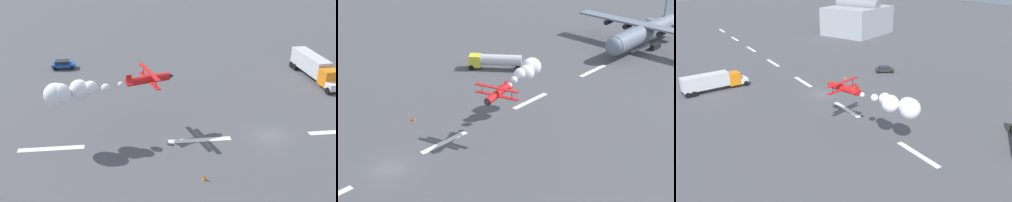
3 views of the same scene
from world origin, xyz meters
TOP-DOWN VIEW (x-y plane):
  - ground_plane at (0.00, 0.00)m, footprint 440.00×440.00m
  - runway_stripe_0 at (-82.87, 0.00)m, footprint 8.00×0.90m
  - runway_stripe_1 at (-64.45, 0.00)m, footprint 8.00×0.90m
  - runway_stripe_2 at (-46.04, 0.00)m, footprint 8.00×0.90m
  - runway_stripe_3 at (-27.62, 0.00)m, footprint 8.00×0.90m
  - runway_stripe_4 at (-9.21, 0.00)m, footprint 8.00×0.90m
  - runway_stripe_5 at (9.21, 0.00)m, footprint 8.00×0.90m
  - runway_stripe_6 at (27.62, 0.00)m, footprint 8.00×0.90m
  - stunt_biplane_red at (24.03, -1.83)m, footprint 16.13×8.04m
  - semi_truck_orange at (-13.73, -18.16)m, footprint 4.19×13.36m
  - airport_staff_sedan at (-5.37, 19.95)m, footprint 3.60×4.60m
  - hangar_building at (-49.82, 41.79)m, footprint 25.13×27.04m
  - traffic_cone_near at (-6.03, 9.13)m, footprint 0.44×0.44m
  - traffic_cone_far at (10.20, 8.41)m, footprint 0.44×0.44m

SIDE VIEW (x-z plane):
  - ground_plane at x=0.00m, z-range 0.00..0.00m
  - runway_stripe_0 at x=-82.87m, z-range 0.00..0.01m
  - runway_stripe_1 at x=-64.45m, z-range 0.00..0.01m
  - runway_stripe_2 at x=-46.04m, z-range 0.00..0.01m
  - runway_stripe_3 at x=-27.62m, z-range 0.00..0.01m
  - runway_stripe_4 at x=-9.21m, z-range 0.00..0.01m
  - runway_stripe_5 at x=9.21m, z-range 0.00..0.01m
  - runway_stripe_6 at x=27.62m, z-range 0.00..0.01m
  - traffic_cone_near at x=-6.03m, z-range 0.00..0.75m
  - traffic_cone_far at x=10.20m, z-range 0.00..0.75m
  - airport_staff_sedan at x=-5.37m, z-range 0.05..1.57m
  - semi_truck_orange at x=-13.73m, z-range 0.26..3.96m
  - hangar_building at x=-49.82m, z-range -1.03..11.55m
  - stunt_biplane_red at x=24.03m, z-range 5.34..8.20m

